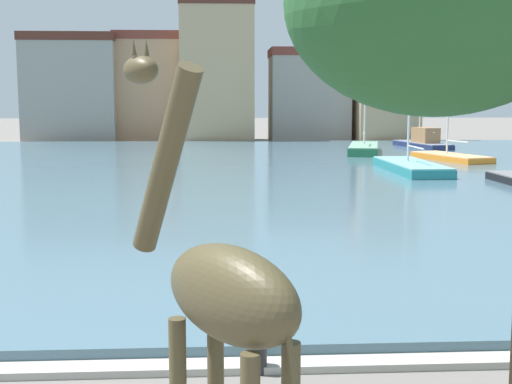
# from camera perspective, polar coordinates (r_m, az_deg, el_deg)

# --- Properties ---
(harbor_water) EXTENTS (80.64, 54.04, 0.29)m
(harbor_water) POSITION_cam_1_polar(r_m,az_deg,el_deg) (37.85, -0.95, 1.54)
(harbor_water) COLOR #476675
(harbor_water) RESTS_ON ground
(quay_edge_coping) EXTENTS (80.64, 0.50, 0.12)m
(quay_edge_coping) POSITION_cam_1_polar(r_m,az_deg,el_deg) (11.23, 5.20, -13.80)
(quay_edge_coping) COLOR #ADA89E
(quay_edge_coping) RESTS_ON ground
(giraffe_statue) EXTENTS (1.85, 2.44, 4.73)m
(giraffe_statue) POSITION_cam_1_polar(r_m,az_deg,el_deg) (6.14, -2.83, -8.83)
(giraffe_statue) COLOR #4C4228
(giraffe_statue) RESTS_ON ground
(sailboat_teal) EXTENTS (2.33, 9.04, 9.11)m
(sailboat_teal) POSITION_cam_1_polar(r_m,az_deg,el_deg) (39.00, 12.15, 1.96)
(sailboat_teal) COLOR teal
(sailboat_teal) RESTS_ON ground
(sailboat_green) EXTENTS (3.98, 9.42, 8.09)m
(sailboat_green) POSITION_cam_1_polar(r_m,az_deg,el_deg) (51.81, 8.80, 3.44)
(sailboat_green) COLOR #236B42
(sailboat_green) RESTS_ON ground
(sailboat_navy) EXTENTS (3.15, 8.34, 6.08)m
(sailboat_navy) POSITION_cam_1_polar(r_m,az_deg,el_deg) (57.82, 13.20, 3.89)
(sailboat_navy) COLOR navy
(sailboat_navy) RESTS_ON ground
(sailboat_orange) EXTENTS (3.91, 7.27, 8.27)m
(sailboat_orange) POSITION_cam_1_polar(r_m,az_deg,el_deg) (46.37, 15.15, 2.68)
(sailboat_orange) COLOR orange
(sailboat_orange) RESTS_ON ground
(mooring_bollard) EXTENTS (0.24, 0.24, 0.50)m
(mooring_bollard) POSITION_cam_1_polar(r_m,az_deg,el_deg) (10.93, 0.25, -13.32)
(mooring_bollard) COLOR #232326
(mooring_bollard) RESTS_ON ground
(townhouse_end_terrace) EXTENTS (8.89, 6.09, 10.27)m
(townhouse_end_terrace) POSITION_cam_1_polar(r_m,az_deg,el_deg) (70.36, -14.74, 8.19)
(townhouse_end_terrace) COLOR gray
(townhouse_end_terrace) RESTS_ON ground
(townhouse_narrow_midrow) EXTENTS (7.29, 6.01, 10.53)m
(townhouse_narrow_midrow) POSITION_cam_1_polar(r_m,az_deg,el_deg) (70.59, -8.34, 8.46)
(townhouse_narrow_midrow) COLOR tan
(townhouse_narrow_midrow) RESTS_ON ground
(townhouse_tall_gabled) EXTENTS (7.01, 7.84, 13.49)m
(townhouse_tall_gabled) POSITION_cam_1_polar(r_m,az_deg,el_deg) (68.77, -3.20, 9.78)
(townhouse_tall_gabled) COLOR tan
(townhouse_tall_gabled) RESTS_ON ground
(townhouse_corner_house) EXTENTS (7.78, 5.85, 9.02)m
(townhouse_corner_house) POSITION_cam_1_polar(r_m,az_deg,el_deg) (70.10, 4.31, 7.90)
(townhouse_corner_house) COLOR gray
(townhouse_corner_house) RESTS_ON ground
(townhouse_wide_warehouse) EXTENTS (6.00, 5.91, 10.57)m
(townhouse_wide_warehouse) POSITION_cam_1_polar(r_m,az_deg,el_deg) (69.89, 10.47, 8.43)
(townhouse_wide_warehouse) COLOR tan
(townhouse_wide_warehouse) RESTS_ON ground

